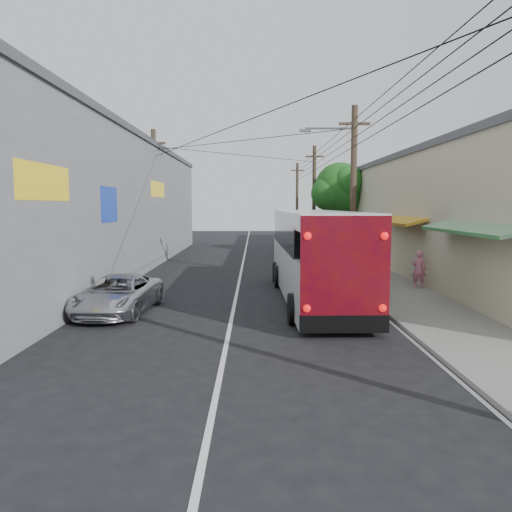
# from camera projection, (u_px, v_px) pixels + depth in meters

# --- Properties ---
(ground) EXTENTS (120.00, 120.00, 0.00)m
(ground) POSITION_uv_depth(u_px,v_px,m) (218.00, 383.00, 10.04)
(ground) COLOR black
(ground) RESTS_ON ground
(sidewalk) EXTENTS (3.00, 80.00, 0.12)m
(sidewalk) POSITION_uv_depth(u_px,v_px,m) (351.00, 264.00, 29.95)
(sidewalk) COLOR slate
(sidewalk) RESTS_ON ground
(building_right) EXTENTS (7.09, 40.00, 6.25)m
(building_right) POSITION_uv_depth(u_px,v_px,m) (416.00, 212.00, 31.64)
(building_right) COLOR #B6AE91
(building_right) RESTS_ON ground
(building_left) EXTENTS (7.20, 36.00, 7.25)m
(building_left) POSITION_uv_depth(u_px,v_px,m) (88.00, 204.00, 27.55)
(building_left) COLOR gray
(building_left) RESTS_ON ground
(utility_poles) EXTENTS (11.80, 45.28, 8.00)m
(utility_poles) POSITION_uv_depth(u_px,v_px,m) (295.00, 196.00, 29.86)
(utility_poles) COLOR #473828
(utility_poles) RESTS_ON ground
(street_tree) EXTENTS (4.40, 4.00, 6.60)m
(street_tree) POSITION_uv_depth(u_px,v_px,m) (341.00, 190.00, 35.47)
(street_tree) COLOR #3F2B19
(street_tree) RESTS_ON ground
(coach_bus) EXTENTS (2.86, 11.68, 3.35)m
(coach_bus) POSITION_uv_depth(u_px,v_px,m) (314.00, 254.00, 18.93)
(coach_bus) COLOR silver
(coach_bus) RESTS_ON ground
(jeepney) EXTENTS (2.42, 4.64, 1.25)m
(jeepney) POSITION_uv_depth(u_px,v_px,m) (118.00, 294.00, 16.53)
(jeepney) COLOR silver
(jeepney) RESTS_ON ground
(parked_suv) EXTENTS (2.81, 6.49, 1.86)m
(parked_suv) POSITION_uv_depth(u_px,v_px,m) (339.00, 263.00, 22.90)
(parked_suv) COLOR gray
(parked_suv) RESTS_ON ground
(parked_car_mid) EXTENTS (2.09, 4.66, 1.56)m
(parked_car_mid) POSITION_uv_depth(u_px,v_px,m) (313.00, 247.00, 33.27)
(parked_car_mid) COLOR #26262B
(parked_car_mid) RESTS_ON ground
(parked_car_far) EXTENTS (2.02, 4.43, 1.41)m
(parked_car_far) POSITION_uv_depth(u_px,v_px,m) (292.00, 240.00, 41.01)
(parked_car_far) COLOR black
(parked_car_far) RESTS_ON ground
(pedestrian_near) EXTENTS (0.65, 0.50, 1.58)m
(pedestrian_near) POSITION_uv_depth(u_px,v_px,m) (419.00, 269.00, 20.84)
(pedestrian_near) COLOR #D37091
(pedestrian_near) RESTS_ON sidewalk
(pedestrian_far) EXTENTS (0.81, 0.64, 1.64)m
(pedestrian_far) POSITION_uv_depth(u_px,v_px,m) (347.00, 255.00, 26.24)
(pedestrian_far) COLOR #94B8D8
(pedestrian_far) RESTS_ON sidewalk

